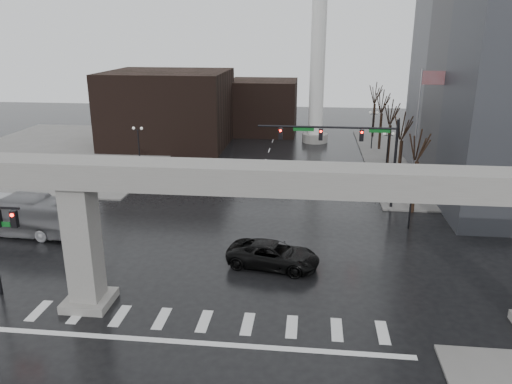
# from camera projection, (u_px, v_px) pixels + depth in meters

# --- Properties ---
(ground) EXTENTS (160.00, 160.00, 0.00)m
(ground) POSITION_uv_depth(u_px,v_px,m) (208.00, 311.00, 28.30)
(ground) COLOR black
(ground) RESTS_ON ground
(sidewalk_ne) EXTENTS (28.00, 36.00, 0.15)m
(sidewalk_ne) POSITION_uv_depth(u_px,v_px,m) (483.00, 163.00, 59.52)
(sidewalk_ne) COLOR slate
(sidewalk_ne) RESTS_ON ground
(sidewalk_nw) EXTENTS (28.00, 36.00, 0.15)m
(sidewalk_nw) POSITION_uv_depth(u_px,v_px,m) (68.00, 152.00, 65.06)
(sidewalk_nw) COLOR slate
(sidewalk_nw) RESTS_ON ground
(elevated_guideway) EXTENTS (48.00, 2.60, 8.70)m
(elevated_guideway) POSITION_uv_depth(u_px,v_px,m) (228.00, 198.00, 26.03)
(elevated_guideway) COLOR gray
(elevated_guideway) RESTS_ON ground
(building_far_left) EXTENTS (16.00, 14.00, 10.00)m
(building_far_left) POSITION_uv_depth(u_px,v_px,m) (168.00, 109.00, 67.92)
(building_far_left) COLOR black
(building_far_left) RESTS_ON ground
(building_far_mid) EXTENTS (10.00, 10.00, 8.00)m
(building_far_mid) POSITION_uv_depth(u_px,v_px,m) (263.00, 107.00, 76.40)
(building_far_mid) COLOR black
(building_far_mid) RESTS_ON ground
(smokestack) EXTENTS (3.60, 3.60, 30.00)m
(smokestack) POSITION_uv_depth(u_px,v_px,m) (318.00, 44.00, 66.99)
(smokestack) COLOR white
(smokestack) RESTS_ON ground
(signal_mast_arm) EXTENTS (12.12, 0.43, 8.00)m
(signal_mast_arm) POSITION_uv_depth(u_px,v_px,m) (352.00, 143.00, 43.30)
(signal_mast_arm) COLOR black
(signal_mast_arm) RESTS_ON ground
(signal_left_pole) EXTENTS (2.30, 0.30, 6.00)m
(signal_left_pole) POSITION_uv_depth(u_px,v_px,m) (0.00, 232.00, 28.81)
(signal_left_pole) COLOR black
(signal_left_pole) RESTS_ON ground
(flagpole_assembly) EXTENTS (2.06, 0.12, 12.00)m
(flagpole_assembly) POSITION_uv_depth(u_px,v_px,m) (421.00, 119.00, 45.12)
(flagpole_assembly) COLOR silver
(flagpole_assembly) RESTS_ON ground
(lamp_right_0) EXTENTS (1.22, 0.32, 5.11)m
(lamp_right_0) POSITION_uv_depth(u_px,v_px,m) (412.00, 187.00, 39.01)
(lamp_right_0) COLOR black
(lamp_right_0) RESTS_ON ground
(lamp_right_1) EXTENTS (1.22, 0.32, 5.11)m
(lamp_right_1) POSITION_uv_depth(u_px,v_px,m) (388.00, 148.00, 52.24)
(lamp_right_1) COLOR black
(lamp_right_1) RESTS_ON ground
(lamp_right_2) EXTENTS (1.22, 0.32, 5.11)m
(lamp_right_2) POSITION_uv_depth(u_px,v_px,m) (373.00, 124.00, 65.47)
(lamp_right_2) COLOR black
(lamp_right_2) RESTS_ON ground
(lamp_left_0) EXTENTS (1.22, 0.32, 5.11)m
(lamp_left_0) POSITION_uv_depth(u_px,v_px,m) (83.00, 177.00, 41.89)
(lamp_left_0) COLOR black
(lamp_left_0) RESTS_ON ground
(lamp_left_1) EXTENTS (1.22, 0.32, 5.11)m
(lamp_left_1) POSITION_uv_depth(u_px,v_px,m) (139.00, 141.00, 55.11)
(lamp_left_1) COLOR black
(lamp_left_1) RESTS_ON ground
(lamp_left_2) EXTENTS (1.22, 0.32, 5.11)m
(lamp_left_2) POSITION_uv_depth(u_px,v_px,m) (173.00, 120.00, 68.34)
(lamp_left_2) COLOR black
(lamp_left_2) RESTS_ON ground
(tree_right_0) EXTENTS (1.09, 1.58, 7.50)m
(tree_right_0) POSITION_uv_depth(u_px,v_px,m) (415.00, 182.00, 42.91)
(tree_right_0) COLOR black
(tree_right_0) RESTS_ON ground
(tree_right_1) EXTENTS (1.09, 1.61, 7.67)m
(tree_right_1) POSITION_uv_depth(u_px,v_px,m) (400.00, 158.00, 50.45)
(tree_right_1) COLOR black
(tree_right_1) RESTS_ON ground
(tree_right_2) EXTENTS (1.10, 1.63, 7.85)m
(tree_right_2) POSITION_uv_depth(u_px,v_px,m) (389.00, 141.00, 57.99)
(tree_right_2) COLOR black
(tree_right_2) RESTS_ON ground
(tree_right_3) EXTENTS (1.11, 1.66, 8.02)m
(tree_right_3) POSITION_uv_depth(u_px,v_px,m) (381.00, 128.00, 65.53)
(tree_right_3) COLOR black
(tree_right_3) RESTS_ON ground
(tree_right_4) EXTENTS (1.12, 1.69, 8.19)m
(tree_right_4) POSITION_uv_depth(u_px,v_px,m) (374.00, 117.00, 73.07)
(tree_right_4) COLOR black
(tree_right_4) RESTS_ON ground
(pickup_truck) EXTENTS (6.58, 3.93, 1.71)m
(pickup_truck) POSITION_uv_depth(u_px,v_px,m) (273.00, 255.00, 33.42)
(pickup_truck) COLOR black
(pickup_truck) RESTS_ON ground
(city_bus) EXTENTS (11.43, 3.62, 3.13)m
(city_bus) POSITION_uv_depth(u_px,v_px,m) (14.00, 215.00, 38.70)
(city_bus) COLOR #969599
(city_bus) RESTS_ON ground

